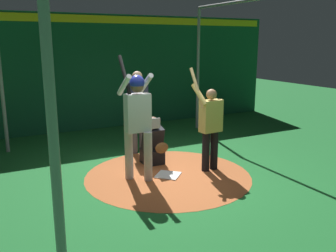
% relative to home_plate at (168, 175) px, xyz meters
% --- Properties ---
extents(ground_plane, '(27.48, 27.48, 0.00)m').
position_rel_home_plate_xyz_m(ground_plane, '(0.00, 0.00, -0.01)').
color(ground_plane, '#1E6B2D').
extents(dirt_circle, '(3.08, 3.08, 0.01)m').
position_rel_home_plate_xyz_m(dirt_circle, '(0.00, 0.00, -0.01)').
color(dirt_circle, '#B76033').
rests_on(dirt_circle, ground).
extents(home_plate, '(0.59, 0.59, 0.01)m').
position_rel_home_plate_xyz_m(home_plate, '(0.00, 0.00, 0.00)').
color(home_plate, white).
rests_on(home_plate, dirt_circle).
extents(batter, '(0.68, 0.49, 2.21)m').
position_rel_home_plate_xyz_m(batter, '(-0.09, -0.56, 1.15)').
color(batter, '#B3B3B7').
rests_on(batter, ground).
extents(catcher, '(0.58, 0.40, 0.99)m').
position_rel_home_plate_xyz_m(catcher, '(-0.73, 0.04, 0.38)').
color(catcher, black).
rests_on(catcher, ground).
extents(umpire, '(0.23, 0.49, 1.82)m').
position_rel_home_plate_xyz_m(umpire, '(-1.59, 0.08, 1.02)').
color(umpire, '#4C4C51').
rests_on(umpire, ground).
extents(visitor, '(0.54, 0.52, 1.96)m').
position_rel_home_plate_xyz_m(visitor, '(0.09, 0.86, 0.90)').
color(visitor, black).
rests_on(visitor, ground).
extents(back_wall, '(0.22, 11.48, 3.18)m').
position_rel_home_plate_xyz_m(back_wall, '(-4.37, 0.00, 1.59)').
color(back_wall, '#145133').
rests_on(back_wall, ground).
extents(cage_frame, '(6.11, 5.12, 3.36)m').
position_rel_home_plate_xyz_m(cage_frame, '(0.00, 0.00, 2.33)').
color(cage_frame, gray).
rests_on(cage_frame, ground).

